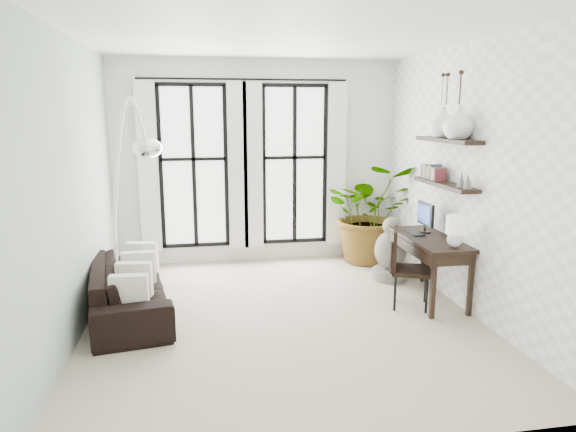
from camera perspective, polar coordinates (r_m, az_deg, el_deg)
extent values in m
plane|color=#B3A68F|center=(6.20, -0.57, -11.19)|extent=(5.00, 5.00, 0.00)
plane|color=white|center=(5.78, -0.64, 19.52)|extent=(5.00, 5.00, 0.00)
plane|color=#A0B2A8|center=(5.85, -22.92, 2.81)|extent=(0.00, 5.00, 5.00)
plane|color=white|center=(6.53, 19.32, 3.88)|extent=(0.00, 5.00, 5.00)
plane|color=white|center=(8.24, -3.44, 5.95)|extent=(4.50, 0.00, 4.50)
cube|color=white|center=(8.16, -10.44, 5.37)|extent=(1.00, 0.02, 2.50)
cube|color=white|center=(8.10, -15.27, 5.11)|extent=(0.30, 0.04, 2.60)
cube|color=white|center=(8.09, -5.60, 5.45)|extent=(0.30, 0.04, 2.60)
cube|color=white|center=(8.30, 0.72, 5.66)|extent=(1.00, 0.02, 2.50)
cube|color=white|center=(8.11, -3.90, 5.50)|extent=(0.30, 0.04, 2.60)
cube|color=white|center=(8.36, 5.46, 5.65)|extent=(0.30, 0.04, 2.60)
cylinder|color=black|center=(8.08, -4.91, 14.91)|extent=(3.20, 0.03, 0.03)
cube|color=black|center=(6.73, 17.02, 3.37)|extent=(0.25, 1.30, 0.05)
cube|color=black|center=(6.68, 17.30, 8.04)|extent=(0.25, 1.30, 0.05)
cube|color=#B1512C|center=(7.21, 15.11, 4.90)|extent=(0.16, 0.03, 0.18)
cube|color=#3E38C5|center=(7.17, 15.26, 4.86)|extent=(0.16, 0.03, 0.18)
cube|color=orange|center=(7.13, 15.41, 4.82)|extent=(0.16, 0.03, 0.18)
cube|color=#2E8C40|center=(7.09, 15.57, 4.77)|extent=(0.16, 0.03, 0.18)
cube|color=#6E4198|center=(7.05, 15.72, 4.73)|extent=(0.16, 0.03, 0.18)
cube|color=orange|center=(7.01, 15.88, 4.68)|extent=(0.16, 0.03, 0.18)
cube|color=#444444|center=(6.97, 16.04, 4.64)|extent=(0.16, 0.03, 0.18)
cube|color=teal|center=(6.93, 16.20, 4.59)|extent=(0.16, 0.03, 0.18)
cube|color=#CA9F90|center=(6.89, 16.37, 4.55)|extent=(0.16, 0.03, 0.18)
cube|color=brown|center=(6.85, 16.53, 4.50)|extent=(0.16, 0.04, 0.18)
cone|color=gray|center=(6.37, 18.70, 3.87)|extent=(0.10, 0.10, 0.18)
cone|color=gray|center=(6.24, 19.35, 3.68)|extent=(0.10, 0.10, 0.18)
imported|color=black|center=(6.50, -17.26, -7.70)|extent=(1.17, 2.25, 0.63)
cube|color=beige|center=(5.77, -17.23, -8.18)|extent=(0.40, 0.12, 0.40)
cube|color=beige|center=(6.21, -16.70, -6.75)|extent=(0.40, 0.12, 0.40)
cube|color=beige|center=(6.65, -16.25, -5.51)|extent=(0.40, 0.12, 0.40)
cube|color=beige|center=(7.10, -15.86, -4.42)|extent=(0.40, 0.12, 0.40)
imported|color=#2D7228|center=(8.34, 9.18, 0.39)|extent=(1.58, 1.41, 1.61)
cube|color=black|center=(6.79, 15.47, -2.48)|extent=(0.59, 1.39, 0.04)
cube|color=black|center=(6.80, 15.26, -3.27)|extent=(0.53, 1.33, 0.13)
cube|color=black|center=(6.25, 15.82, -7.59)|extent=(0.05, 0.05, 0.77)
cube|color=black|center=(6.46, 19.62, -7.20)|extent=(0.05, 0.05, 0.77)
cube|color=black|center=(7.37, 11.52, -4.47)|extent=(0.05, 0.05, 0.77)
cube|color=black|center=(7.55, 14.86, -4.24)|extent=(0.05, 0.05, 0.77)
cube|color=black|center=(6.99, 15.06, 0.21)|extent=(0.04, 0.42, 0.30)
cube|color=navy|center=(6.98, 14.87, 0.20)|extent=(0.00, 0.36, 0.24)
cube|color=black|center=(6.98, 13.76, -1.77)|extent=(0.15, 0.40, 0.02)
sphere|color=silver|center=(6.33, 18.02, -2.61)|extent=(0.18, 0.18, 0.18)
cylinder|color=white|center=(6.28, 18.13, -0.93)|extent=(0.22, 0.22, 0.22)
cube|color=black|center=(6.56, 13.56, -5.91)|extent=(0.61, 0.61, 0.05)
cube|color=black|center=(6.49, 11.83, -3.64)|extent=(0.22, 0.45, 0.52)
cylinder|color=black|center=(6.40, 12.57, -8.64)|extent=(0.03, 0.03, 0.44)
cylinder|color=black|center=(6.55, 15.62, -8.33)|extent=(0.03, 0.03, 0.44)
cylinder|color=black|center=(6.73, 11.35, -7.59)|extent=(0.03, 0.03, 0.44)
cylinder|color=black|center=(6.87, 14.28, -7.33)|extent=(0.03, 0.03, 0.44)
cylinder|color=silver|center=(6.49, -18.14, -10.22)|extent=(0.39, 0.39, 0.11)
cylinder|color=silver|center=(6.32, -18.44, -5.70)|extent=(0.04, 0.04, 1.07)
ellipsoid|color=silver|center=(6.19, -15.35, 7.28)|extent=(0.34, 0.34, 0.22)
cylinder|color=gray|center=(7.66, 11.22, -6.33)|extent=(0.51, 0.51, 0.15)
ellipsoid|color=gray|center=(7.56, 11.33, -3.74)|extent=(0.46, 0.46, 0.56)
sphere|color=gray|center=(7.48, 11.44, -1.10)|extent=(0.26, 0.26, 0.26)
imported|color=white|center=(6.45, 18.43, 9.79)|extent=(0.37, 0.37, 0.38)
imported|color=white|center=(6.81, 16.83, 9.95)|extent=(0.37, 0.37, 0.38)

